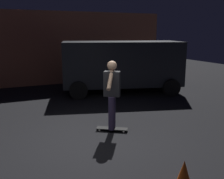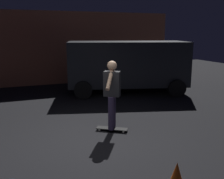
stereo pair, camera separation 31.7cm
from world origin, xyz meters
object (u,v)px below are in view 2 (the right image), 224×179
Objects in this scene: skateboard_ridden at (112,129)px; skater at (112,90)px; traffic_cone at (177,177)px; parked_van at (127,64)px.

skater reaches higher than skateboard_ridden.
skateboard_ridden is at bearing 90.74° from traffic_cone.
traffic_cone is at bearing -89.26° from skateboard_ridden.
skater is at bearing 90.74° from traffic_cone.
skateboard_ridden is 2.69m from traffic_cone.
parked_van is 10.75× the size of traffic_cone.
skater is 3.63× the size of traffic_cone.
parked_van is at bearing 60.92° from skateboard_ridden.
skater is at bearing -119.08° from parked_van.
traffic_cone is (0.03, -2.69, -0.83)m from skater.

